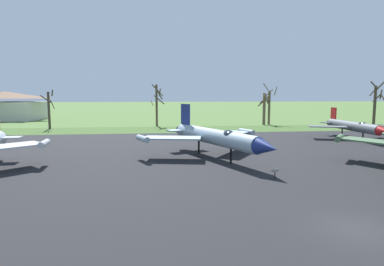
{
  "coord_description": "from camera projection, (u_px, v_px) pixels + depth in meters",
  "views": [
    {
      "loc": [
        -9.95,
        -14.67,
        6.71
      ],
      "look_at": [
        -5.82,
        21.26,
        2.5
      ],
      "focal_mm": 30.81,
      "sensor_mm": 36.0,
      "label": 1
    }
  ],
  "objects": [
    {
      "name": "bare_tree_far_left",
      "position": [
        49.0,
        109.0,
        63.82
      ],
      "size": [
        2.38,
        2.4,
        7.72
      ],
      "color": "#42382D",
      "rests_on": "ground"
    },
    {
      "name": "ground_plane",
      "position": [
        357.0,
        230.0,
        16.38
      ],
      "size": [
        600.0,
        600.0,
        0.0
      ],
      "primitive_type": "plane",
      "color": "#4C6B33"
    },
    {
      "name": "bare_tree_right_of_center",
      "position": [
        269.0,
        105.0,
        73.76
      ],
      "size": [
        3.15,
        2.9,
        9.29
      ],
      "color": "brown",
      "rests_on": "ground"
    },
    {
      "name": "info_placard_rear_left",
      "position": [
        381.0,
        142.0,
        42.9
      ],
      "size": [
        0.63,
        0.36,
        0.97
      ],
      "color": "black",
      "rests_on": "ground"
    },
    {
      "name": "asphalt_apron",
      "position": [
        258.0,
        164.0,
        32.02
      ],
      "size": [
        96.13,
        52.84,
        0.05
      ],
      "primitive_type": "cube",
      "color": "black",
      "rests_on": "ground"
    },
    {
      "name": "bare_tree_left_of_center",
      "position": [
        157.0,
        103.0,
        70.12
      ],
      "size": [
        3.0,
        2.64,
        8.93
      ],
      "color": "brown",
      "rests_on": "ground"
    },
    {
      "name": "info_placard_front_left",
      "position": [
        275.0,
        172.0,
        26.24
      ],
      "size": [
        0.59,
        0.39,
        0.87
      ],
      "color": "black",
      "rests_on": "ground"
    },
    {
      "name": "jet_fighter_front_left",
      "position": [
        215.0,
        137.0,
        34.24
      ],
      "size": [
        13.99,
        16.41,
        5.61
      ],
      "color": "#8EA3B2",
      "rests_on": "ground"
    },
    {
      "name": "bare_tree_center",
      "position": [
        264.0,
        107.0,
        73.42
      ],
      "size": [
        2.71,
        2.75,
        7.06
      ],
      "color": "brown",
      "rests_on": "ground"
    },
    {
      "name": "bare_tree_far_right",
      "position": [
        375.0,
        102.0,
        74.81
      ],
      "size": [
        3.0,
        3.01,
        9.78
      ],
      "color": "#42382D",
      "rests_on": "ground"
    },
    {
      "name": "grass_verge_strip",
      "position": [
        206.0,
        129.0,
        64.01
      ],
      "size": [
        156.13,
        12.0,
        0.06
      ],
      "primitive_type": "cube",
      "color": "#3D5A28",
      "rests_on": "ground"
    },
    {
      "name": "jet_fighter_rear_left",
      "position": [
        354.0,
        126.0,
        48.87
      ],
      "size": [
        12.62,
        14.93,
        4.61
      ],
      "color": "#565B60",
      "rests_on": "ground"
    },
    {
      "name": "visitor_building",
      "position": [
        6.0,
        106.0,
        88.13
      ],
      "size": [
        20.37,
        15.38,
        7.59
      ],
      "color": "beige",
      "rests_on": "ground"
    }
  ]
}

